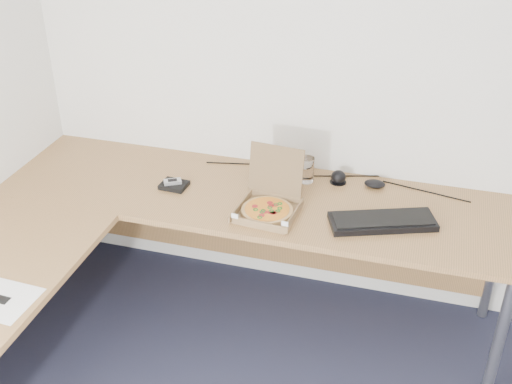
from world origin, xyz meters
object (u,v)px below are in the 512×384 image
(pizza_box, at_px, (268,206))
(wallet, at_px, (174,185))
(desk, at_px, (157,237))
(keyboard, at_px, (382,222))
(drinking_glass, at_px, (307,170))

(pizza_box, xyz_separation_m, wallet, (-0.51, 0.10, -0.02))
(desk, distance_m, pizza_box, 0.53)
(pizza_box, bearing_deg, wallet, 174.37)
(wallet, bearing_deg, desk, -74.94)
(wallet, bearing_deg, keyboard, 1.15)
(desk, height_order, keyboard, keyboard)
(pizza_box, height_order, keyboard, pizza_box)
(drinking_glass, height_order, wallet, drinking_glass)
(keyboard, height_order, wallet, keyboard)
(drinking_glass, bearing_deg, pizza_box, -107.65)
(pizza_box, relative_size, wallet, 2.42)
(desk, height_order, pizza_box, pizza_box)
(drinking_glass, height_order, keyboard, drinking_glass)
(desk, relative_size, keyboard, 5.28)
(pizza_box, distance_m, drinking_glass, 0.36)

